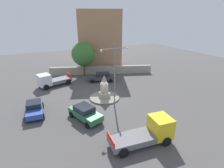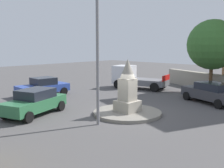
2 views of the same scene
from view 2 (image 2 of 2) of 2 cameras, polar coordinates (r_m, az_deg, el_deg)
ground_plane at (r=16.34m, az=3.31°, el=-6.53°), size 80.00×80.00×0.00m
traffic_island at (r=16.32m, az=3.31°, el=-6.21°), size 4.15×4.15×0.19m
monument at (r=16.00m, az=3.36°, el=-0.93°), size 1.25×1.25×3.20m
streetlamp at (r=13.70m, az=-3.16°, el=10.53°), size 3.58×0.28×7.83m
car_green_passing at (r=16.75m, az=-16.31°, el=-3.68°), size 3.04×4.57×1.56m
car_dark_grey_waiting at (r=20.50m, az=20.55°, el=-1.71°), size 4.73×3.12×1.51m
car_blue_approaching at (r=22.76m, az=-14.63°, el=-0.54°), size 2.20×4.31×1.52m
truck_white_parked_right at (r=25.93m, az=4.73°, el=1.36°), size 5.55×3.34×2.17m
tree_near_wall at (r=24.71m, az=20.83°, el=7.92°), size 4.34×4.34×6.40m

